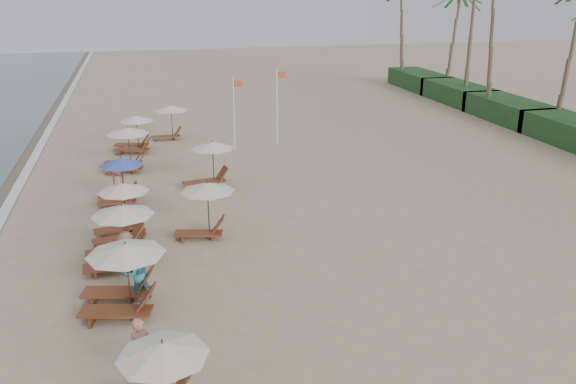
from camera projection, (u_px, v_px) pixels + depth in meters
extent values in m
plane|color=tan|center=(309.00, 298.00, 19.48)|extent=(160.00, 160.00, 0.00)
cube|color=white|center=(1.00, 218.00, 26.02)|extent=(0.50, 140.00, 0.02)
cube|color=#193D1C|center=(509.00, 110.00, 44.43)|extent=(3.20, 8.00, 1.60)
cube|color=#193D1C|center=(458.00, 93.00, 51.29)|extent=(3.20, 8.00, 1.60)
cube|color=#193D1C|center=(419.00, 80.00, 58.14)|extent=(3.20, 8.00, 1.60)
cylinder|color=brown|center=(564.00, 60.00, 39.62)|extent=(0.36, 0.36, 9.80)
cylinder|color=brown|center=(496.00, 47.00, 43.82)|extent=(0.36, 0.36, 10.60)
cylinder|color=brown|center=(471.00, 36.00, 48.65)|extent=(0.36, 0.36, 11.40)
cylinder|color=brown|center=(448.00, 45.00, 54.02)|extent=(0.36, 0.36, 9.00)
cylinder|color=brown|center=(406.00, 36.00, 58.22)|extent=(0.36, 0.36, 9.80)
cylinder|color=black|center=(165.00, 383.00, 13.75)|extent=(0.05, 0.05, 2.00)
cone|color=silver|center=(163.00, 349.00, 13.45)|extent=(2.17, 2.17, 0.35)
cylinder|color=black|center=(128.00, 278.00, 18.51)|extent=(0.05, 0.05, 2.15)
cone|color=silver|center=(126.00, 249.00, 18.18)|extent=(2.46, 2.46, 0.35)
cylinder|color=black|center=(125.00, 236.00, 21.44)|extent=(0.05, 0.05, 2.22)
cone|color=silver|center=(122.00, 210.00, 21.10)|extent=(2.25, 2.25, 0.35)
cylinder|color=black|center=(125.00, 212.00, 23.64)|extent=(0.05, 0.05, 2.28)
cone|color=silver|center=(123.00, 187.00, 23.30)|extent=(2.03, 2.03, 0.35)
cylinder|color=black|center=(123.00, 181.00, 27.62)|extent=(0.05, 0.05, 2.10)
cone|color=#3E53B9|center=(121.00, 162.00, 27.30)|extent=(2.05, 2.05, 0.35)
cylinder|color=black|center=(129.00, 150.00, 32.48)|extent=(0.05, 0.05, 2.32)
cone|color=silver|center=(128.00, 131.00, 32.13)|extent=(2.38, 2.38, 0.35)
cylinder|color=black|center=(138.00, 134.00, 36.20)|extent=(0.05, 0.05, 2.15)
cone|color=silver|center=(136.00, 118.00, 35.88)|extent=(2.08, 2.08, 0.35)
cylinder|color=black|center=(208.00, 210.00, 24.06)|extent=(0.05, 0.05, 2.15)
cone|color=silver|center=(207.00, 187.00, 23.73)|extent=(2.24, 2.24, 0.35)
cylinder|color=black|center=(213.00, 164.00, 30.24)|extent=(0.05, 0.05, 2.15)
cone|color=silver|center=(212.00, 145.00, 29.92)|extent=(2.24, 2.24, 0.35)
cylinder|color=black|center=(172.00, 123.00, 39.19)|extent=(0.05, 0.05, 2.15)
cone|color=silver|center=(171.00, 108.00, 38.86)|extent=(2.24, 2.24, 0.35)
imported|color=tan|center=(141.00, 350.00, 15.21)|extent=(0.73, 0.60, 1.74)
imported|color=teal|center=(136.00, 273.00, 19.09)|extent=(1.14, 1.04, 1.89)
imported|color=olive|center=(126.00, 252.00, 20.96)|extent=(1.11, 1.14, 1.57)
imported|color=#B37161|center=(118.00, 183.00, 27.65)|extent=(0.83, 1.05, 1.88)
cylinder|color=silver|center=(234.00, 114.00, 36.00)|extent=(0.08, 0.08, 4.50)
cube|color=#B04821|center=(238.00, 84.00, 35.45)|extent=(0.55, 0.02, 0.40)
cylinder|color=silver|center=(277.00, 107.00, 37.44)|extent=(0.08, 0.08, 4.78)
cube|color=#B04821|center=(281.00, 75.00, 36.85)|extent=(0.55, 0.02, 0.40)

